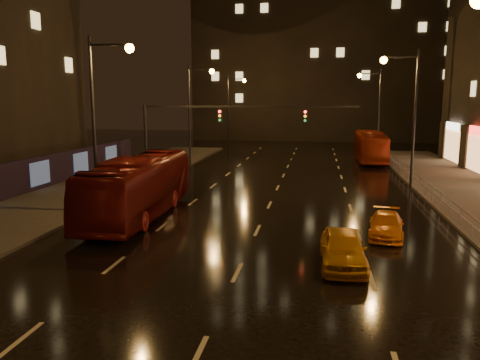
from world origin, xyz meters
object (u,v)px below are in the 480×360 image
(taxi_far, at_px, (386,225))
(bus_curb, at_px, (370,146))
(bus_red, at_px, (140,186))
(taxi_near, at_px, (343,249))

(taxi_far, bearing_deg, bus_curb, 93.54)
(bus_red, distance_m, taxi_near, 12.88)
(bus_red, distance_m, bus_curb, 31.72)
(bus_red, xyz_separation_m, taxi_near, (11.00, -6.64, -0.97))
(taxi_near, bearing_deg, taxi_far, 62.43)
(bus_curb, bearing_deg, bus_red, -118.49)
(bus_red, height_order, taxi_near, bus_red)
(taxi_near, xyz_separation_m, taxi_far, (2.28, 4.63, -0.17))
(bus_red, xyz_separation_m, bus_curb, (15.56, 27.64, -0.08))
(taxi_far, bearing_deg, taxi_near, -108.27)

